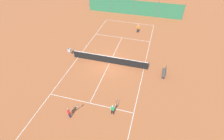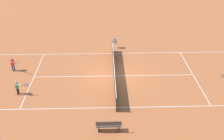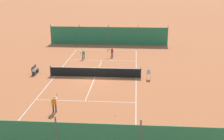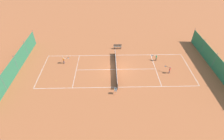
{
  "view_description": "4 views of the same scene",
  "coord_description": "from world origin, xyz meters",
  "px_view_note": "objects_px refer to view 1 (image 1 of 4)",
  "views": [
    {
      "loc": [
        4.85,
        -15.95,
        12.55
      ],
      "look_at": [
        0.97,
        -2.35,
        0.98
      ],
      "focal_mm": 28.0,
      "sensor_mm": 36.0,
      "label": 1
    },
    {
      "loc": [
        18.0,
        -0.67,
        10.88
      ],
      "look_at": [
        0.86,
        -0.18,
        1.04
      ],
      "focal_mm": 42.0,
      "sensor_mm": 36.0,
      "label": 2
    },
    {
      "loc": [
        -3.93,
        29.55,
        9.66
      ],
      "look_at": [
        -1.75,
        0.75,
        0.97
      ],
      "focal_mm": 50.0,
      "sensor_mm": 36.0,
      "label": 3
    },
    {
      "loc": [
        -21.99,
        1.16,
        17.49
      ],
      "look_at": [
        -1.08,
        0.68,
        0.75
      ],
      "focal_mm": 28.0,
      "sensor_mm": 36.0,
      "label": 4
    }
  ],
  "objects_px": {
    "player_near_baseline": "(69,112)",
    "ball_hopper": "(70,50)",
    "tennis_ball_near_corner": "(96,50)",
    "courtside_bench": "(164,72)",
    "player_far_baseline": "(138,28)",
    "tennis_ball_by_net_left": "(110,28)",
    "tennis_ball_alley_right": "(98,59)",
    "player_far_service": "(113,108)",
    "tennis_net": "(110,60)"
  },
  "relations": [
    {
      "from": "player_near_baseline",
      "to": "tennis_ball_by_net_left",
      "type": "bearing_deg",
      "value": 95.14
    },
    {
      "from": "player_near_baseline",
      "to": "tennis_ball_by_net_left",
      "type": "distance_m",
      "value": 17.31
    },
    {
      "from": "player_far_service",
      "to": "player_near_baseline",
      "type": "height_order",
      "value": "player_near_baseline"
    },
    {
      "from": "tennis_ball_by_net_left",
      "to": "courtside_bench",
      "type": "height_order",
      "value": "courtside_bench"
    },
    {
      "from": "tennis_ball_near_corner",
      "to": "tennis_ball_by_net_left",
      "type": "bearing_deg",
      "value": 90.4
    },
    {
      "from": "tennis_net",
      "to": "tennis_ball_alley_right",
      "type": "distance_m",
      "value": 1.7
    },
    {
      "from": "player_far_baseline",
      "to": "player_near_baseline",
      "type": "distance_m",
      "value": 17.15
    },
    {
      "from": "player_far_service",
      "to": "tennis_ball_near_corner",
      "type": "height_order",
      "value": "player_far_service"
    },
    {
      "from": "player_far_baseline",
      "to": "player_near_baseline",
      "type": "bearing_deg",
      "value": -99.94
    },
    {
      "from": "player_far_baseline",
      "to": "courtside_bench",
      "type": "relative_size",
      "value": 0.85
    },
    {
      "from": "player_near_baseline",
      "to": "tennis_ball_near_corner",
      "type": "height_order",
      "value": "player_near_baseline"
    },
    {
      "from": "tennis_ball_alley_right",
      "to": "player_near_baseline",
      "type": "bearing_deg",
      "value": -86.42
    },
    {
      "from": "player_far_service",
      "to": "courtside_bench",
      "type": "height_order",
      "value": "player_far_service"
    },
    {
      "from": "tennis_net",
      "to": "tennis_ball_near_corner",
      "type": "distance_m",
      "value": 3.33
    },
    {
      "from": "tennis_net",
      "to": "player_far_service",
      "type": "height_order",
      "value": "player_far_service"
    },
    {
      "from": "ball_hopper",
      "to": "player_far_baseline",
      "type": "bearing_deg",
      "value": 49.15
    },
    {
      "from": "tennis_ball_alley_right",
      "to": "courtside_bench",
      "type": "distance_m",
      "value": 7.99
    },
    {
      "from": "player_far_baseline",
      "to": "ball_hopper",
      "type": "bearing_deg",
      "value": -130.85
    },
    {
      "from": "player_far_baseline",
      "to": "ball_hopper",
      "type": "relative_size",
      "value": 1.44
    },
    {
      "from": "courtside_bench",
      "to": "ball_hopper",
      "type": "bearing_deg",
      "value": 175.9
    },
    {
      "from": "player_near_baseline",
      "to": "tennis_ball_alley_right",
      "type": "height_order",
      "value": "player_near_baseline"
    },
    {
      "from": "tennis_ball_by_net_left",
      "to": "tennis_ball_near_corner",
      "type": "xyz_separation_m",
      "value": [
        0.05,
        -6.89,
        0.0
      ]
    },
    {
      "from": "ball_hopper",
      "to": "player_far_service",
      "type": "bearing_deg",
      "value": -43.29
    },
    {
      "from": "tennis_ball_alley_right",
      "to": "tennis_ball_by_net_left",
      "type": "bearing_deg",
      "value": 96.7
    },
    {
      "from": "tennis_ball_near_corner",
      "to": "ball_hopper",
      "type": "xyz_separation_m",
      "value": [
        -2.75,
        -1.79,
        0.62
      ]
    },
    {
      "from": "ball_hopper",
      "to": "courtside_bench",
      "type": "xyz_separation_m",
      "value": [
        11.64,
        -0.83,
        -0.2
      ]
    },
    {
      "from": "player_near_baseline",
      "to": "ball_hopper",
      "type": "relative_size",
      "value": 1.32
    },
    {
      "from": "tennis_ball_near_corner",
      "to": "courtside_bench",
      "type": "xyz_separation_m",
      "value": [
        8.89,
        -2.63,
        0.42
      ]
    },
    {
      "from": "player_far_service",
      "to": "ball_hopper",
      "type": "height_order",
      "value": "player_far_service"
    },
    {
      "from": "player_far_baseline",
      "to": "tennis_ball_near_corner",
      "type": "xyz_separation_m",
      "value": [
        -4.46,
        -6.55,
        -0.71
      ]
    },
    {
      "from": "ball_hopper",
      "to": "tennis_ball_alley_right",
      "type": "bearing_deg",
      "value": 1.44
    },
    {
      "from": "tennis_ball_alley_right",
      "to": "tennis_ball_near_corner",
      "type": "relative_size",
      "value": 1.0
    },
    {
      "from": "player_far_service",
      "to": "ball_hopper",
      "type": "relative_size",
      "value": 1.26
    },
    {
      "from": "tennis_ball_by_net_left",
      "to": "tennis_ball_near_corner",
      "type": "distance_m",
      "value": 6.89
    },
    {
      "from": "courtside_bench",
      "to": "player_far_service",
      "type": "bearing_deg",
      "value": -122.05
    },
    {
      "from": "player_far_baseline",
      "to": "tennis_ball_by_net_left",
      "type": "bearing_deg",
      "value": 175.75
    },
    {
      "from": "player_far_service",
      "to": "tennis_ball_near_corner",
      "type": "bearing_deg",
      "value": 118.56
    },
    {
      "from": "tennis_ball_alley_right",
      "to": "tennis_ball_near_corner",
      "type": "xyz_separation_m",
      "value": [
        -0.96,
        1.7,
        0.0
      ]
    },
    {
      "from": "player_near_baseline",
      "to": "tennis_ball_near_corner",
      "type": "relative_size",
      "value": 17.74
    },
    {
      "from": "player_far_service",
      "to": "tennis_net",
      "type": "bearing_deg",
      "value": 108.81
    },
    {
      "from": "tennis_net",
      "to": "player_near_baseline",
      "type": "relative_size",
      "value": 7.84
    },
    {
      "from": "tennis_ball_by_net_left",
      "to": "tennis_ball_alley_right",
      "type": "bearing_deg",
      "value": -83.3
    },
    {
      "from": "player_far_baseline",
      "to": "tennis_ball_alley_right",
      "type": "distance_m",
      "value": 8.99
    },
    {
      "from": "player_far_baseline",
      "to": "player_far_service",
      "type": "bearing_deg",
      "value": -88.4
    },
    {
      "from": "courtside_bench",
      "to": "tennis_ball_near_corner",
      "type": "bearing_deg",
      "value": 163.55
    },
    {
      "from": "player_far_baseline",
      "to": "player_near_baseline",
      "type": "height_order",
      "value": "player_far_baseline"
    },
    {
      "from": "player_near_baseline",
      "to": "tennis_ball_alley_right",
      "type": "xyz_separation_m",
      "value": [
        -0.54,
        8.64,
        -0.65
      ]
    },
    {
      "from": "tennis_net",
      "to": "tennis_ball_by_net_left",
      "type": "height_order",
      "value": "tennis_net"
    },
    {
      "from": "player_near_baseline",
      "to": "tennis_ball_by_net_left",
      "type": "height_order",
      "value": "player_near_baseline"
    },
    {
      "from": "tennis_net",
      "to": "player_far_baseline",
      "type": "distance_m",
      "value": 8.86
    }
  ]
}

